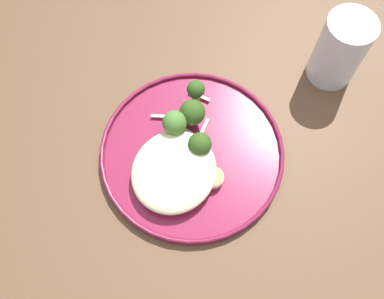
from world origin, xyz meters
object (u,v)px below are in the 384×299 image
(seared_scallop_front_small, at_px, (174,172))
(broccoli_floret_center_pile, at_px, (192,113))
(broccoli_floret_split_head, at_px, (196,90))
(seared_scallop_center_golden, at_px, (171,154))
(dinner_plate, at_px, (192,152))
(water_glass, at_px, (338,53))
(seared_scallop_rear_pale, at_px, (187,171))
(broccoli_floret_rear_charred, at_px, (200,145))
(seared_scallop_tilted_round, at_px, (213,178))
(broccoli_floret_tall_stalk, at_px, (175,125))

(seared_scallop_front_small, distance_m, broccoli_floret_center_pile, 0.10)
(broccoli_floret_split_head, bearing_deg, seared_scallop_center_golden, 3.69)
(dinner_plate, bearing_deg, water_glass, 147.88)
(seared_scallop_rear_pale, distance_m, broccoli_floret_rear_charred, 0.05)
(seared_scallop_rear_pale, xyz_separation_m, seared_scallop_tilted_round, (-0.01, 0.04, -0.00))
(seared_scallop_front_small, xyz_separation_m, broccoli_floret_tall_stalk, (-0.06, -0.03, 0.02))
(broccoli_floret_tall_stalk, distance_m, broccoli_floret_center_pile, 0.03)
(seared_scallop_rear_pale, distance_m, water_glass, 0.31)
(seared_scallop_center_golden, height_order, broccoli_floret_rear_charred, broccoli_floret_rear_charred)
(broccoli_floret_tall_stalk, bearing_deg, water_glass, 139.98)
(dinner_plate, distance_m, seared_scallop_rear_pale, 0.04)
(seared_scallop_front_small, distance_m, seared_scallop_rear_pale, 0.02)
(broccoli_floret_tall_stalk, relative_size, water_glass, 0.44)
(seared_scallop_tilted_round, height_order, broccoli_floret_tall_stalk, broccoli_floret_tall_stalk)
(dinner_plate, height_order, seared_scallop_tilted_round, seared_scallop_tilted_round)
(seared_scallop_tilted_round, height_order, broccoli_floret_rear_charred, broccoli_floret_rear_charred)
(water_glass, bearing_deg, seared_scallop_rear_pale, -27.17)
(dinner_plate, bearing_deg, seared_scallop_front_small, -11.79)
(seared_scallop_front_small, bearing_deg, seared_scallop_center_golden, -145.93)
(broccoli_floret_tall_stalk, xyz_separation_m, broccoli_floret_split_head, (-0.07, 0.00, -0.00))
(seared_scallop_center_golden, bearing_deg, seared_scallop_rear_pale, 65.36)
(seared_scallop_front_small, height_order, seared_scallop_rear_pale, seared_scallop_rear_pale)
(seared_scallop_rear_pale, relative_size, broccoli_floret_center_pile, 0.43)
(broccoli_floret_rear_charred, height_order, water_glass, water_glass)
(seared_scallop_center_golden, relative_size, broccoli_floret_rear_charred, 0.60)
(seared_scallop_tilted_round, bearing_deg, water_glass, 159.06)
(broccoli_floret_split_head, height_order, water_glass, water_glass)
(seared_scallop_rear_pale, bearing_deg, water_glass, 152.83)
(seared_scallop_tilted_round, bearing_deg, broccoli_floret_rear_charred, -132.35)
(seared_scallop_front_small, bearing_deg, water_glass, 150.68)
(broccoli_floret_center_pile, xyz_separation_m, water_glass, (-0.19, 0.17, 0.01))
(broccoli_floret_rear_charred, xyz_separation_m, broccoli_floret_split_head, (-0.08, -0.04, 0.00))
(broccoli_floret_rear_charred, relative_size, water_glass, 0.41)
(broccoli_floret_split_head, distance_m, water_glass, 0.24)
(water_glass, bearing_deg, seared_scallop_tilted_round, -20.94)
(seared_scallop_front_small, xyz_separation_m, seared_scallop_tilted_round, (-0.02, 0.06, 0.00))
(dinner_plate, height_order, broccoli_floret_rear_charred, broccoli_floret_rear_charred)
(dinner_plate, distance_m, broccoli_floret_center_pile, 0.06)
(broccoli_floret_rear_charred, height_order, broccoli_floret_split_head, same)
(seared_scallop_front_small, height_order, seared_scallop_tilted_round, seared_scallop_tilted_round)
(seared_scallop_center_golden, distance_m, broccoli_floret_split_head, 0.11)
(seared_scallop_center_golden, height_order, broccoli_floret_center_pile, broccoli_floret_center_pile)
(broccoli_floret_tall_stalk, relative_size, broccoli_floret_rear_charred, 1.09)
(dinner_plate, relative_size, broccoli_floret_center_pile, 5.36)
(seared_scallop_rear_pale, xyz_separation_m, broccoli_floret_center_pile, (-0.08, -0.03, 0.02))
(broccoli_floret_tall_stalk, height_order, broccoli_floret_rear_charred, broccoli_floret_tall_stalk)
(broccoli_floret_rear_charred, bearing_deg, broccoli_floret_tall_stalk, -105.26)
(seared_scallop_front_small, height_order, water_glass, water_glass)
(seared_scallop_front_small, relative_size, water_glass, 0.28)
(seared_scallop_front_small, bearing_deg, broccoli_floret_rear_charred, 157.25)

